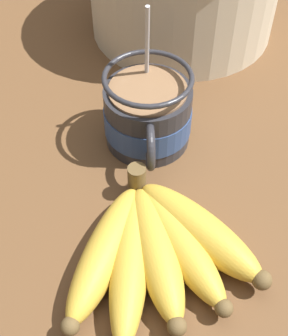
{
  "coord_description": "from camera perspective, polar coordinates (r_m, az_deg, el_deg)",
  "views": [
    {
      "loc": [
        36.81,
        -1.39,
        44.12
      ],
      "look_at": [
        4.49,
        -0.11,
        7.11
      ],
      "focal_mm": 50.0,
      "sensor_mm": 36.0,
      "label": 1
    }
  ],
  "objects": [
    {
      "name": "table",
      "position": [
        0.56,
        -0.07,
        -0.34
      ],
      "size": [
        137.44,
        137.44,
        2.92
      ],
      "color": "brown",
      "rests_on": "ground"
    },
    {
      "name": "banana_bunch",
      "position": [
        0.46,
        1.44,
        -9.6
      ],
      "size": [
        19.79,
        20.71,
        4.36
      ],
      "color": "brown",
      "rests_on": "table"
    },
    {
      "name": "coffee_mug",
      "position": [
        0.55,
        0.46,
        6.55
      ],
      "size": [
        13.88,
        10.4,
        16.82
      ],
      "color": "#28282D",
      "rests_on": "table"
    }
  ]
}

